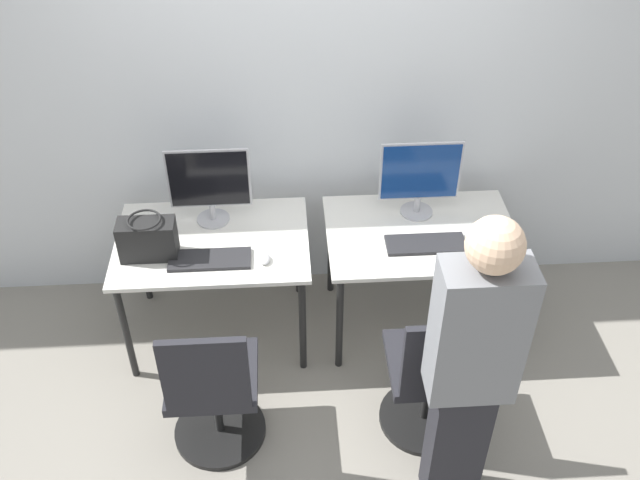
{
  "coord_description": "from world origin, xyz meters",
  "views": [
    {
      "loc": [
        -0.18,
        -2.69,
        3.17
      ],
      "look_at": [
        0.0,
        0.15,
        0.86
      ],
      "focal_mm": 40.0,
      "sensor_mm": 36.0,
      "label": 1
    }
  ],
  "objects_px": {
    "mouse_right": "(480,241)",
    "office_chair_right": "(432,380)",
    "mouse_left": "(265,259)",
    "person_right": "(471,366)",
    "office_chair_left": "(213,394)",
    "handbag": "(148,239)",
    "monitor_right": "(420,176)",
    "monitor_left": "(209,184)",
    "keyboard_left": "(210,259)",
    "keyboard_right": "(426,244)"
  },
  "relations": [
    {
      "from": "office_chair_right",
      "to": "person_right",
      "type": "bearing_deg",
      "value": -83.91
    },
    {
      "from": "mouse_left",
      "to": "office_chair_left",
      "type": "distance_m",
      "value": 0.74
    },
    {
      "from": "office_chair_right",
      "to": "handbag",
      "type": "distance_m",
      "value": 1.64
    },
    {
      "from": "mouse_left",
      "to": "monitor_right",
      "type": "bearing_deg",
      "value": 23.49
    },
    {
      "from": "person_right",
      "to": "office_chair_left",
      "type": "bearing_deg",
      "value": 162.62
    },
    {
      "from": "keyboard_right",
      "to": "mouse_right",
      "type": "height_order",
      "value": "mouse_right"
    },
    {
      "from": "person_right",
      "to": "mouse_left",
      "type": "bearing_deg",
      "value": 131.9
    },
    {
      "from": "office_chair_right",
      "to": "handbag",
      "type": "bearing_deg",
      "value": 154.62
    },
    {
      "from": "office_chair_left",
      "to": "monitor_right",
      "type": "xyz_separation_m",
      "value": [
        1.14,
        0.98,
        0.57
      ]
    },
    {
      "from": "office_chair_left",
      "to": "mouse_right",
      "type": "relative_size",
      "value": 10.21
    },
    {
      "from": "monitor_left",
      "to": "handbag",
      "type": "relative_size",
      "value": 1.54
    },
    {
      "from": "mouse_right",
      "to": "office_chair_right",
      "type": "xyz_separation_m",
      "value": [
        -0.36,
        -0.67,
        -0.34
      ]
    },
    {
      "from": "monitor_left",
      "to": "monitor_right",
      "type": "relative_size",
      "value": 1.0
    },
    {
      "from": "office_chair_left",
      "to": "office_chair_right",
      "type": "height_order",
      "value": "same"
    },
    {
      "from": "keyboard_left",
      "to": "monitor_right",
      "type": "distance_m",
      "value": 1.24
    },
    {
      "from": "monitor_right",
      "to": "mouse_right",
      "type": "distance_m",
      "value": 0.48
    },
    {
      "from": "monitor_right",
      "to": "office_chair_right",
      "type": "relative_size",
      "value": 0.5
    },
    {
      "from": "monitor_right",
      "to": "handbag",
      "type": "relative_size",
      "value": 1.54
    },
    {
      "from": "keyboard_left",
      "to": "person_right",
      "type": "bearing_deg",
      "value": -40.43
    },
    {
      "from": "office_chair_right",
      "to": "person_right",
      "type": "distance_m",
      "value": 0.65
    },
    {
      "from": "keyboard_left",
      "to": "mouse_left",
      "type": "relative_size",
      "value": 4.82
    },
    {
      "from": "office_chair_left",
      "to": "office_chair_right",
      "type": "bearing_deg",
      "value": 0.72
    },
    {
      "from": "person_right",
      "to": "handbag",
      "type": "relative_size",
      "value": 5.56
    },
    {
      "from": "keyboard_right",
      "to": "office_chair_right",
      "type": "relative_size",
      "value": 0.47
    },
    {
      "from": "monitor_right",
      "to": "person_right",
      "type": "distance_m",
      "value": 1.34
    },
    {
      "from": "mouse_left",
      "to": "keyboard_right",
      "type": "height_order",
      "value": "mouse_left"
    },
    {
      "from": "mouse_left",
      "to": "person_right",
      "type": "xyz_separation_m",
      "value": [
        0.86,
        -0.96,
        0.19
      ]
    },
    {
      "from": "monitor_right",
      "to": "person_right",
      "type": "height_order",
      "value": "person_right"
    },
    {
      "from": "monitor_left",
      "to": "monitor_right",
      "type": "bearing_deg",
      "value": -0.13
    },
    {
      "from": "office_chair_left",
      "to": "mouse_right",
      "type": "xyz_separation_m",
      "value": [
        1.44,
        0.68,
        0.34
      ]
    },
    {
      "from": "monitor_right",
      "to": "mouse_right",
      "type": "height_order",
      "value": "monitor_right"
    },
    {
      "from": "mouse_right",
      "to": "office_chair_right",
      "type": "bearing_deg",
      "value": -117.97
    },
    {
      "from": "mouse_left",
      "to": "handbag",
      "type": "relative_size",
      "value": 0.3
    },
    {
      "from": "person_right",
      "to": "handbag",
      "type": "distance_m",
      "value": 1.8
    },
    {
      "from": "person_right",
      "to": "keyboard_right",
      "type": "bearing_deg",
      "value": 89.14
    },
    {
      "from": "keyboard_right",
      "to": "handbag",
      "type": "bearing_deg",
      "value": 179.64
    },
    {
      "from": "monitor_left",
      "to": "mouse_right",
      "type": "relative_size",
      "value": 5.12
    },
    {
      "from": "office_chair_left",
      "to": "person_right",
      "type": "xyz_separation_m",
      "value": [
        1.13,
        -0.35,
        0.53
      ]
    },
    {
      "from": "office_chair_left",
      "to": "monitor_right",
      "type": "height_order",
      "value": "monitor_right"
    },
    {
      "from": "mouse_left",
      "to": "person_right",
      "type": "relative_size",
      "value": 0.05
    },
    {
      "from": "mouse_left",
      "to": "office_chair_left",
      "type": "height_order",
      "value": "office_chair_left"
    },
    {
      "from": "mouse_left",
      "to": "office_chair_left",
      "type": "bearing_deg",
      "value": -114.0
    },
    {
      "from": "handbag",
      "to": "mouse_right",
      "type": "bearing_deg",
      "value": -0.26
    },
    {
      "from": "monitor_right",
      "to": "mouse_right",
      "type": "bearing_deg",
      "value": -45.08
    },
    {
      "from": "keyboard_right",
      "to": "handbag",
      "type": "distance_m",
      "value": 1.49
    },
    {
      "from": "mouse_left",
      "to": "person_right",
      "type": "height_order",
      "value": "person_right"
    },
    {
      "from": "monitor_left",
      "to": "office_chair_right",
      "type": "bearing_deg",
      "value": -41.26
    },
    {
      "from": "monitor_right",
      "to": "person_right",
      "type": "xyz_separation_m",
      "value": [
        -0.02,
        -1.34,
        -0.04
      ]
    },
    {
      "from": "mouse_left",
      "to": "keyboard_right",
      "type": "distance_m",
      "value": 0.88
    },
    {
      "from": "monitor_right",
      "to": "mouse_right",
      "type": "relative_size",
      "value": 5.12
    }
  ]
}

